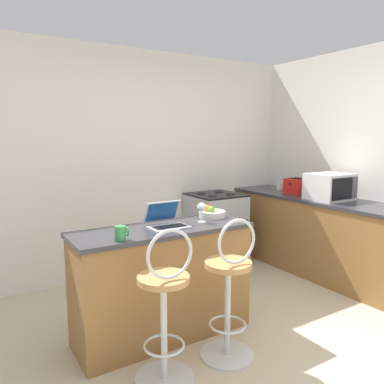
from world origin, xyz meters
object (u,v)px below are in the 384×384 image
(laptop, at_px, (166,220))
(mug_green, at_px, (121,233))
(bar_stool_near, at_px, (165,310))
(wine_glass_tall, at_px, (202,208))
(bar_stool_far, at_px, (229,292))
(microwave, at_px, (330,187))
(fruit_bowl, at_px, (212,213))
(toaster, at_px, (297,186))
(mug_white, at_px, (280,186))
(stove_range, at_px, (216,229))

(laptop, relative_size, mug_green, 2.99)
(bar_stool_near, relative_size, wine_glass_tall, 6.40)
(bar_stool_far, xyz_separation_m, microwave, (1.95, 0.69, 0.55))
(fruit_bowl, bearing_deg, toaster, 18.34)
(bar_stool_near, xyz_separation_m, laptop, (0.30, 0.55, 0.45))
(mug_white, relative_size, fruit_bowl, 0.45)
(stove_range, xyz_separation_m, mug_white, (0.94, -0.15, 0.50))
(toaster, xyz_separation_m, mug_green, (-2.65, -0.85, -0.04))
(mug_white, bearing_deg, wine_glass_tall, -151.73)
(bar_stool_far, relative_size, toaster, 4.16)
(bar_stool_near, bearing_deg, mug_white, 31.31)
(microwave, bearing_deg, bar_stool_near, -164.32)
(bar_stool_far, bearing_deg, toaster, 31.27)
(laptop, relative_size, wine_glass_tall, 1.84)
(microwave, distance_m, toaster, 0.51)
(wine_glass_tall, bearing_deg, bar_stool_near, -140.38)
(stove_range, xyz_separation_m, wine_glass_tall, (-1.00, -1.19, 0.57))
(bar_stool_near, bearing_deg, toaster, 25.64)
(fruit_bowl, bearing_deg, bar_stool_near, -141.71)
(bar_stool_near, height_order, microwave, microwave)
(bar_stool_near, distance_m, laptop, 0.77)
(bar_stool_far, bearing_deg, mug_white, 37.40)
(laptop, height_order, toaster, laptop)
(laptop, distance_m, fruit_bowl, 0.51)
(mug_green, distance_m, fruit_bowl, 1.00)
(bar_stool_near, distance_m, mug_green, 0.59)
(laptop, relative_size, toaster, 1.20)
(wine_glass_tall, distance_m, mug_green, 0.80)
(microwave, bearing_deg, bar_stool_far, -160.40)
(bar_stool_far, relative_size, mug_green, 10.37)
(stove_range, bearing_deg, wine_glass_tall, -129.90)
(bar_stool_far, xyz_separation_m, fruit_bowl, (0.28, 0.64, 0.44))
(bar_stool_far, distance_m, microwave, 2.14)
(microwave, height_order, wine_glass_tall, microwave)
(microwave, xyz_separation_m, mug_green, (-2.62, -0.34, -0.10))
(bar_stool_far, bearing_deg, fruit_bowl, 65.94)
(laptop, height_order, fruit_bowl, laptop)
(bar_stool_far, height_order, mug_white, bar_stool_far)
(toaster, relative_size, mug_white, 2.44)
(bar_stool_far, xyz_separation_m, mug_white, (2.04, 1.56, 0.45))
(microwave, height_order, mug_white, microwave)
(laptop, xyz_separation_m, mug_green, (-0.45, -0.20, 0.00))
(bar_stool_near, bearing_deg, stove_range, 46.51)
(microwave, height_order, toaster, microwave)
(toaster, height_order, mug_white, toaster)
(bar_stool_near, height_order, laptop, laptop)
(stove_range, bearing_deg, mug_white, -8.98)
(bar_stool_near, bearing_deg, laptop, 61.13)
(microwave, bearing_deg, fruit_bowl, -178.10)
(microwave, relative_size, fruit_bowl, 2.02)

